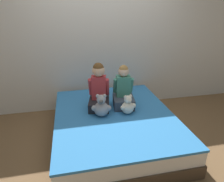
# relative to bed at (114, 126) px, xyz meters

# --- Properties ---
(ground_plane) EXTENTS (14.00, 14.00, 0.00)m
(ground_plane) POSITION_rel_bed_xyz_m (0.00, 0.00, -0.20)
(ground_plane) COLOR brown
(wall_behind_bed) EXTENTS (8.00, 0.06, 2.50)m
(wall_behind_bed) POSITION_rel_bed_xyz_m (0.00, 1.09, 1.05)
(wall_behind_bed) COLOR silver
(wall_behind_bed) RESTS_ON ground_plane
(bed) EXTENTS (1.63, 1.94, 0.39)m
(bed) POSITION_rel_bed_xyz_m (0.00, 0.00, 0.00)
(bed) COLOR #473828
(bed) RESTS_ON ground_plane
(child_on_left) EXTENTS (0.35, 0.40, 0.67)m
(child_on_left) POSITION_rel_bed_xyz_m (-0.17, 0.23, 0.48)
(child_on_left) COLOR black
(child_on_left) RESTS_ON bed
(child_on_right) EXTENTS (0.34, 0.40, 0.62)m
(child_on_right) POSITION_rel_bed_xyz_m (0.19, 0.23, 0.43)
(child_on_right) COLOR #384251
(child_on_right) RESTS_ON bed
(teddy_bear_held_by_left_child) EXTENTS (0.26, 0.20, 0.32)m
(teddy_bear_held_by_left_child) POSITION_rel_bed_xyz_m (-0.18, -0.02, 0.33)
(teddy_bear_held_by_left_child) COLOR #939399
(teddy_bear_held_by_left_child) RESTS_ON bed
(teddy_bear_held_by_right_child) EXTENTS (0.23, 0.17, 0.28)m
(teddy_bear_held_by_right_child) POSITION_rel_bed_xyz_m (0.18, -0.03, 0.31)
(teddy_bear_held_by_right_child) COLOR silver
(teddy_bear_held_by_right_child) RESTS_ON bed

